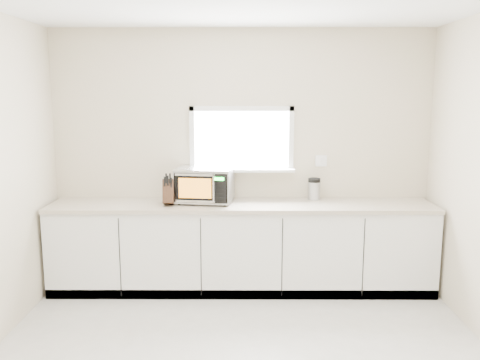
{
  "coord_description": "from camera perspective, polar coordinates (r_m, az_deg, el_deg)",
  "views": [
    {
      "loc": [
        0.01,
        -3.39,
        2.04
      ],
      "look_at": [
        -0.02,
        1.55,
        1.19
      ],
      "focal_mm": 38.0,
      "sensor_mm": 36.0,
      "label": 1
    }
  ],
  "objects": [
    {
      "name": "microwave",
      "position": [
        5.24,
        -3.96,
        -0.46
      ],
      "size": [
        0.61,
        0.52,
        0.36
      ],
      "rotation": [
        0.0,
        0.0,
        -0.13
      ],
      "color": "black",
      "rests_on": "countertop"
    },
    {
      "name": "countertop",
      "position": [
        5.21,
        0.18,
        -2.86
      ],
      "size": [
        3.92,
        0.64,
        0.04
      ],
      "primitive_type": "cube",
      "color": "#BBB39A",
      "rests_on": "cabinets"
    },
    {
      "name": "coffee_grinder",
      "position": [
        5.43,
        8.32,
        -0.98
      ],
      "size": [
        0.17,
        0.17,
        0.23
      ],
      "rotation": [
        0.0,
        0.0,
        -0.31
      ],
      "color": "#A8ABB0",
      "rests_on": "countertop"
    },
    {
      "name": "cutting_board",
      "position": [
        5.43,
        -3.54,
        -0.34
      ],
      "size": [
        0.34,
        0.08,
        0.33
      ],
      "primitive_type": "cylinder",
      "rotation": [
        1.4,
        0.0,
        0.0
      ],
      "color": "olive",
      "rests_on": "countertop"
    },
    {
      "name": "back_wall",
      "position": [
        5.43,
        0.19,
        2.63
      ],
      "size": [
        4.0,
        0.17,
        2.7
      ],
      "color": "beige",
      "rests_on": "ground"
    },
    {
      "name": "knife_block",
      "position": [
        5.15,
        -8.04,
        -1.25
      ],
      "size": [
        0.13,
        0.24,
        0.33
      ],
      "rotation": [
        0.0,
        0.0,
        0.08
      ],
      "color": "#472A19",
      "rests_on": "countertop"
    },
    {
      "name": "cabinets",
      "position": [
        5.33,
        0.18,
        -7.66
      ],
      "size": [
        3.92,
        0.6,
        0.88
      ],
      "primitive_type": "cube",
      "color": "white",
      "rests_on": "ground"
    }
  ]
}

